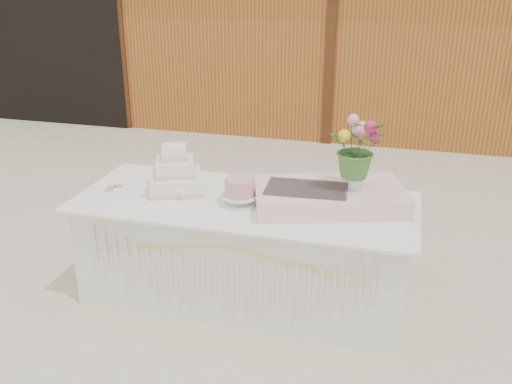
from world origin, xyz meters
TOP-DOWN VIEW (x-y plane):
  - ground at (0.00, 0.00)m, footprint 80.00×80.00m
  - barn at (-0.01, 5.99)m, footprint 12.60×4.60m
  - cake_table at (0.00, -0.00)m, footprint 2.40×1.00m
  - wedding_cake at (-0.55, 0.07)m, footprint 0.49×0.49m
  - pink_cake_stand at (-0.02, -0.06)m, footprint 0.26×0.26m
  - satin_runner at (0.58, 0.08)m, footprint 1.14×0.87m
  - flower_vase at (0.75, 0.10)m, footprint 0.10×0.10m
  - bouquet at (0.75, 0.10)m, footprint 0.39×0.35m
  - loose_flowers at (-1.01, 0.04)m, footprint 0.21×0.35m

SIDE VIEW (x-z plane):
  - ground at x=0.00m, z-range 0.00..0.00m
  - cake_table at x=0.00m, z-range 0.00..0.77m
  - loose_flowers at x=-1.01m, z-range 0.77..0.79m
  - satin_runner at x=0.58m, z-range 0.77..0.90m
  - pink_cake_stand at x=-0.02m, z-range 0.78..0.97m
  - wedding_cake at x=-0.55m, z-range 0.72..1.06m
  - flower_vase at x=0.75m, z-range 0.90..1.03m
  - bouquet at x=0.75m, z-range 1.03..1.45m
  - barn at x=-0.01m, z-range 0.03..3.33m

